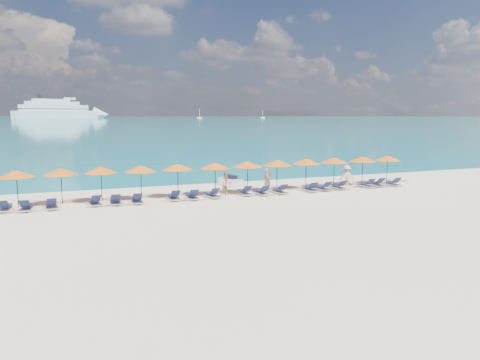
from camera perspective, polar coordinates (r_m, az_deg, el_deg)
name	(u,v)px	position (r m, az deg, el deg)	size (l,w,h in m)	color
ground	(258,206)	(28.13, 2.24, -3.22)	(1400.00, 1400.00, 0.00)	beige
sea	(64,118)	(685.37, -20.65, 7.09)	(1600.00, 1300.00, 0.01)	#1FA9B2
cruise_ship	(65,111)	(622.45, -20.60, 7.85)	(118.04, 62.72, 33.32)	white
sailboat_near	(200,117)	(589.20, -4.94, 7.61)	(6.09, 2.03, 11.16)	white
sailboat_far	(263,117)	(639.79, 2.79, 7.66)	(5.74, 1.91, 10.53)	white
jetski	(231,181)	(36.28, -1.15, -0.14)	(1.42, 2.37, 0.79)	silver
beachgoer_a	(268,180)	(33.20, 3.37, -0.02)	(0.61, 0.40, 1.68)	tan
beachgoer_b	(226,184)	(31.61, -1.68, -0.50)	(0.77, 0.45, 1.59)	tan
beachgoer_c	(347,177)	(35.26, 12.89, 0.34)	(1.14, 0.53, 1.77)	tan
umbrella_0	(16,174)	(30.40, -25.62, 0.69)	(2.10, 2.10, 2.28)	black
umbrella_1	(61,172)	(30.49, -21.02, 0.96)	(2.10, 2.10, 2.28)	black
umbrella_2	(101,170)	(30.61, -16.61, 1.19)	(2.10, 2.10, 2.28)	black
umbrella_3	(141,169)	(30.72, -12.01, 1.38)	(2.10, 2.10, 2.28)	black
umbrella_4	(178,167)	(31.35, -7.60, 1.61)	(2.10, 2.10, 2.28)	black
umbrella_5	(215,165)	(31.87, -3.05, 1.78)	(2.10, 2.10, 2.28)	black
umbrella_6	(247,164)	(32.70, 0.91, 1.95)	(2.10, 2.10, 2.28)	black
umbrella_7	(277,163)	(33.75, 4.54, 2.12)	(2.10, 2.10, 2.28)	black
umbrella_8	(306,161)	(35.04, 8.09, 2.28)	(2.10, 2.10, 2.28)	black
umbrella_9	(334,160)	(36.29, 11.42, 2.40)	(2.10, 2.10, 2.28)	black
umbrella_10	(363,159)	(37.68, 14.74, 2.50)	(2.10, 2.10, 2.28)	black
umbrella_11	(388,158)	(39.01, 17.55, 2.57)	(2.10, 2.10, 2.28)	black
lounger_0	(5,207)	(29.80, -26.72, -2.98)	(0.76, 1.75, 0.66)	silver
lounger_1	(26,207)	(29.44, -24.61, -2.98)	(0.78, 1.75, 0.66)	silver
lounger_2	(51,205)	(29.41, -22.01, -2.84)	(0.72, 1.73, 0.66)	silver
lounger_3	(95,202)	(29.62, -17.29, -2.54)	(0.77, 1.75, 0.66)	silver
lounger_4	(115,201)	(29.62, -14.95, -2.45)	(0.72, 1.73, 0.66)	silver
lounger_5	(137,200)	(29.66, -12.48, -2.35)	(0.70, 1.73, 0.66)	silver
lounger_6	(174,197)	(30.33, -8.08, -2.01)	(0.65, 1.71, 0.66)	silver
lounger_7	(192,196)	(30.48, -5.88, -1.93)	(0.67, 1.72, 0.66)	silver
lounger_8	(212,194)	(30.96, -3.45, -1.74)	(0.76, 1.75, 0.66)	silver
lounger_9	(244,192)	(31.83, 0.50, -1.46)	(0.63, 1.70, 0.66)	silver
lounger_10	(262,192)	(31.98, 2.65, -1.42)	(0.64, 1.71, 0.66)	silver
lounger_11	(279,190)	(32.56, 4.80, -1.27)	(0.66, 1.71, 0.66)	silver
lounger_12	(310,188)	(33.75, 8.50, -1.00)	(0.69, 1.72, 0.66)	silver
lounger_13	(323,187)	(34.27, 10.04, -0.90)	(0.77, 1.75, 0.66)	silver
lounger_14	(338,186)	(35.02, 11.90, -0.76)	(0.67, 1.72, 0.66)	silver
lounger_15	(366,184)	(36.48, 15.10, -0.51)	(0.65, 1.71, 0.66)	silver
lounger_16	(377,183)	(37.21, 16.32, -0.40)	(0.73, 1.74, 0.66)	silver
lounger_17	(392,183)	(37.79, 18.07, -0.35)	(0.73, 1.74, 0.66)	silver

